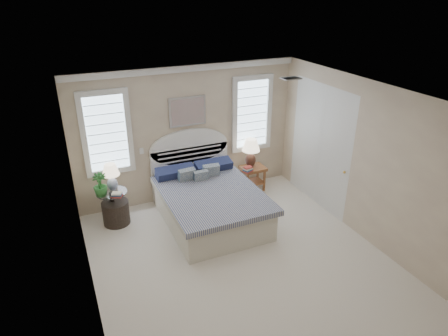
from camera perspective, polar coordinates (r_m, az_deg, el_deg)
floor at (r=6.57m, az=2.65°, el=-13.29°), size 4.50×5.00×0.01m
ceiling at (r=5.34m, az=3.22°, el=10.12°), size 4.50×5.00×0.01m
wall_back at (r=7.96m, az=-5.18°, el=4.87°), size 4.50×0.02×2.70m
wall_left at (r=5.34m, az=-19.44°, el=-7.19°), size 0.02×5.00×2.70m
wall_right at (r=7.05m, az=19.50°, el=0.78°), size 0.02×5.00×2.70m
crown_molding at (r=7.58m, az=-5.46°, el=13.98°), size 4.50×0.08×0.12m
hvac_vent at (r=6.61m, az=9.54°, el=12.51°), size 0.30×0.20×0.02m
switch_plate at (r=7.79m, az=-11.70°, el=2.40°), size 0.08×0.01×0.12m
window_left at (r=7.54m, az=-16.43°, el=4.80°), size 0.90×0.06×1.60m
window_right at (r=8.38m, az=3.96°, el=7.76°), size 0.90×0.06×1.60m
painting at (r=7.77m, az=-5.21°, el=8.04°), size 0.74×0.04×0.58m
closet_door at (r=7.93m, az=13.52°, el=3.02°), size 0.02×1.80×2.40m
bed at (r=7.47m, az=-2.26°, el=-4.61°), size 1.72×2.28×1.47m
side_table_left at (r=7.63m, az=-15.59°, el=-4.91°), size 0.56×0.56×0.63m
nightstand_right at (r=8.51m, az=4.15°, el=-0.76°), size 0.50×0.40×0.53m
floor_pot at (r=7.66m, az=-15.17°, el=-6.16°), size 0.56×0.56×0.44m
lamp_left at (r=7.46m, az=-15.84°, el=-0.83°), size 0.37×0.37×0.51m
lamp_right at (r=8.36m, az=3.86°, el=2.63°), size 0.45×0.45×0.61m
potted_plant at (r=7.34m, az=-17.30°, el=-2.28°), size 0.27×0.27×0.43m
books_left at (r=7.31m, az=-15.07°, el=-3.71°), size 0.22×0.19×0.08m
books_right at (r=8.22m, az=3.44°, el=-0.20°), size 0.23×0.19×0.11m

